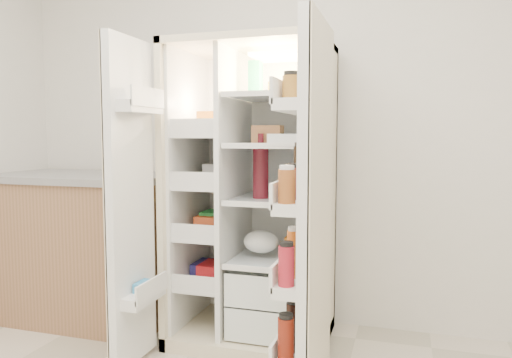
% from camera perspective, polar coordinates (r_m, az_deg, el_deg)
% --- Properties ---
extents(wall_back, '(4.00, 0.02, 2.70)m').
position_cam_1_polar(wall_back, '(3.26, 4.58, 6.79)').
color(wall_back, silver).
rests_on(wall_back, floor).
extents(refrigerator, '(0.92, 0.70, 1.80)m').
position_cam_1_polar(refrigerator, '(3.00, 0.16, -4.65)').
color(refrigerator, beige).
rests_on(refrigerator, floor).
extents(freezer_door, '(0.15, 0.40, 1.72)m').
position_cam_1_polar(freezer_door, '(2.64, -14.48, -2.93)').
color(freezer_door, white).
rests_on(freezer_door, floor).
extents(fridge_door, '(0.17, 0.58, 1.72)m').
position_cam_1_polar(fridge_door, '(2.20, 6.52, -4.82)').
color(fridge_door, white).
rests_on(fridge_door, floor).
extents(kitchen_counter, '(1.37, 0.73, 0.99)m').
position_cam_1_polar(kitchen_counter, '(3.61, -20.10, -7.28)').
color(kitchen_counter, '#96694B').
rests_on(kitchen_counter, floor).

